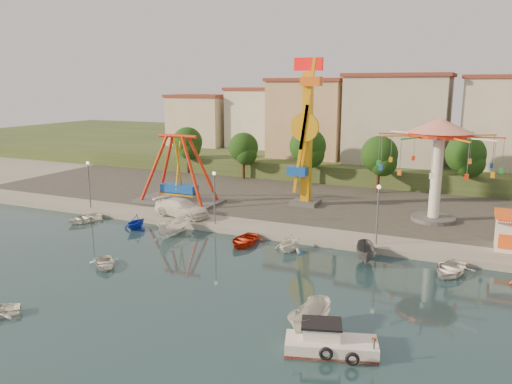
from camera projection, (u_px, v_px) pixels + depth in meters
The scene contains 31 objects.
ground at pixel (225, 290), 35.23m from camera, with size 200.00×200.00×0.00m, color #132A36.
quay_deck at pixel (384, 163), 90.40m from camera, with size 200.00×100.00×0.60m, color #9E998E.
asphalt_pad at pixel (338, 197), 61.83m from camera, with size 90.00×28.00×0.01m, color #4C4944.
hill_terrace at pixel (390, 153), 94.60m from camera, with size 200.00×60.00×3.00m, color #384C26.
pirate_ship_ride at pixel (179, 170), 58.26m from camera, with size 10.00×5.00×8.00m.
kamikaze_tower at pixel (307, 136), 55.84m from camera, with size 3.39×3.10×16.50m.
wave_swinger at pixel (439, 147), 49.40m from camera, with size 11.60×11.60×10.40m.
lamp_post_0 at pixel (89, 186), 55.81m from camera, with size 0.14×0.14×5.00m, color #59595E.
lamp_post_1 at pixel (215, 199), 49.37m from camera, with size 0.14×0.14×5.00m, color #59595E.
lamp_post_2 at pixel (377, 216), 42.94m from camera, with size 0.14×0.14×5.00m, color #59595E.
tree_0 at pixel (188, 142), 77.47m from camera, with size 4.60×4.60×7.19m.
tree_1 at pixel (243, 148), 72.85m from camera, with size 4.35×4.35×6.80m.
tree_2 at pixel (308, 146), 68.29m from camera, with size 5.02×5.02×7.85m.
tree_3 at pixel (379, 154), 63.06m from camera, with size 4.68×4.68×7.32m.
tree_4 at pixel (466, 154), 61.66m from camera, with size 4.86×4.86×7.60m.
building_0 at pixel (179, 115), 87.80m from camera, with size 9.26×9.53×11.87m, color beige.
building_1 at pixel (253, 124), 88.03m from camera, with size 12.33×9.01×8.63m, color silver.
building_2 at pixel (326, 119), 82.99m from camera, with size 11.95×9.28×11.23m, color tan.
building_3 at pixel (409, 130), 74.85m from camera, with size 12.59×10.50×9.20m, color beige.
building_4 at pixel (508, 131), 72.46m from camera, with size 10.75×9.23×9.24m, color beige.
cabin_motorboat at pixel (329, 344), 27.03m from camera, with size 5.29×3.25×1.74m.
rowboat_a at pixel (105, 263), 39.63m from camera, with size 2.30×3.22×0.67m, color silver.
skiff at pixel (310, 319), 29.10m from camera, with size 1.66×4.40×1.70m, color silver.
van at pixel (182, 208), 52.42m from camera, with size 2.57×6.32×1.83m, color white.
moored_boat_0 at pixel (84, 218), 52.72m from camera, with size 2.81×3.93×0.81m, color white.
moored_boat_1 at pixel (136, 222), 49.95m from camera, with size 2.47×2.86×1.51m, color #1536BF.
moored_boat_2 at pixel (173, 227), 48.15m from camera, with size 1.53×4.06×1.57m, color white.
moored_boat_3 at pixel (244, 240), 45.18m from camera, with size 2.92×4.09×0.85m, color red.
moored_boat_4 at pixel (289, 243), 43.34m from camera, with size 2.56×2.96×1.56m, color white.
moored_boat_5 at pixel (366, 253), 40.66m from camera, with size 1.51×4.01×1.55m, color #55555A.
moored_boat_6 at pixel (450, 269), 38.12m from camera, with size 2.97×4.16×0.86m, color white.
Camera 1 is at (15.54, -29.15, 14.25)m, focal length 35.00 mm.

